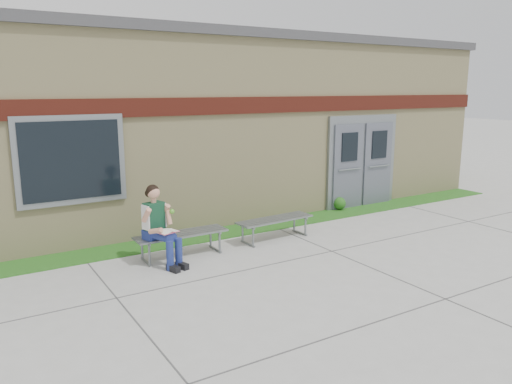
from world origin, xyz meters
TOP-DOWN VIEW (x-y plane):
  - ground at (0.00, 0.00)m, footprint 80.00×80.00m
  - grass_strip at (0.00, 2.60)m, footprint 16.00×0.80m
  - school_building at (-0.00, 5.99)m, footprint 16.20×6.22m
  - bench_left at (-1.47, 1.70)m, footprint 1.67×0.46m
  - bench_right at (0.53, 1.70)m, footprint 1.65×0.55m
  - girl at (-1.94, 1.50)m, footprint 0.60×0.89m
  - shrub_mid at (-1.48, 2.85)m, footprint 0.31×0.31m
  - shrub_east at (3.22, 2.85)m, footprint 0.31×0.31m

SIDE VIEW (x-z plane):
  - ground at x=0.00m, z-range 0.00..0.00m
  - grass_strip at x=0.00m, z-range 0.00..0.02m
  - shrub_east at x=3.22m, z-range 0.02..0.33m
  - shrub_mid at x=-1.48m, z-range 0.02..0.33m
  - bench_right at x=0.53m, z-range 0.11..0.54m
  - bench_left at x=-1.47m, z-range 0.12..0.55m
  - girl at x=-1.94m, z-range 0.02..1.39m
  - school_building at x=0.00m, z-range 0.00..4.20m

